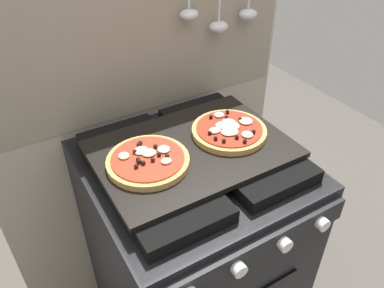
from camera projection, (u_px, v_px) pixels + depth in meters
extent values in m
cube|color=#B2A893|center=(145.00, 131.00, 1.38)|extent=(1.10, 0.03, 1.55)
cube|color=gray|center=(138.00, 31.00, 1.14)|extent=(1.08, 0.00, 0.56)
ellipsoid|color=silver|center=(189.00, 15.00, 1.17)|extent=(0.06, 0.05, 0.03)
ellipsoid|color=silver|center=(219.00, 27.00, 1.25)|extent=(0.07, 0.06, 0.04)
ellipsoid|color=silver|center=(248.00, 14.00, 1.29)|extent=(0.07, 0.06, 0.04)
cube|color=black|center=(192.00, 256.00, 1.35)|extent=(0.60, 0.60, 0.86)
cube|color=black|center=(192.00, 164.00, 1.10)|extent=(0.59, 0.59, 0.01)
cube|color=black|center=(148.00, 173.00, 1.02)|extent=(0.24, 0.51, 0.04)
cube|color=black|center=(232.00, 142.00, 1.14)|extent=(0.24, 0.51, 0.04)
cube|color=black|center=(257.00, 251.00, 0.91)|extent=(0.58, 0.02, 0.07)
cylinder|color=silver|center=(239.00, 270.00, 0.87)|extent=(0.04, 0.02, 0.04)
cylinder|color=silver|center=(285.00, 245.00, 0.93)|extent=(0.04, 0.02, 0.04)
cylinder|color=silver|center=(323.00, 224.00, 0.98)|extent=(0.04, 0.02, 0.04)
cube|color=black|center=(192.00, 149.00, 1.06)|extent=(0.54, 0.38, 0.02)
cylinder|color=tan|center=(148.00, 161.00, 0.99)|extent=(0.22, 0.22, 0.02)
cylinder|color=#B72D19|center=(148.00, 158.00, 0.99)|extent=(0.19, 0.19, 0.00)
ellipsoid|color=beige|center=(166.00, 161.00, 0.97)|extent=(0.03, 0.02, 0.01)
ellipsoid|color=beige|center=(149.00, 153.00, 1.00)|extent=(0.04, 0.04, 0.01)
ellipsoid|color=beige|center=(124.00, 156.00, 0.99)|extent=(0.03, 0.03, 0.01)
ellipsoid|color=beige|center=(164.00, 149.00, 1.01)|extent=(0.03, 0.04, 0.01)
ellipsoid|color=beige|center=(141.00, 151.00, 1.00)|extent=(0.04, 0.04, 0.01)
sphere|color=black|center=(139.00, 161.00, 0.96)|extent=(0.01, 0.01, 0.01)
sphere|color=black|center=(167.00, 156.00, 0.98)|extent=(0.01, 0.01, 0.01)
sphere|color=black|center=(155.00, 146.00, 1.02)|extent=(0.01, 0.01, 0.01)
sphere|color=black|center=(153.00, 160.00, 0.97)|extent=(0.01, 0.01, 0.01)
sphere|color=black|center=(138.00, 159.00, 0.97)|extent=(0.01, 0.01, 0.01)
sphere|color=black|center=(139.00, 144.00, 1.02)|extent=(0.01, 0.01, 0.01)
sphere|color=black|center=(136.00, 166.00, 0.95)|extent=(0.01, 0.01, 0.01)
sphere|color=black|center=(159.00, 154.00, 0.99)|extent=(0.01, 0.01, 0.01)
sphere|color=black|center=(143.00, 163.00, 0.96)|extent=(0.01, 0.01, 0.01)
sphere|color=black|center=(135.00, 151.00, 1.00)|extent=(0.01, 0.01, 0.01)
sphere|color=black|center=(140.00, 143.00, 1.03)|extent=(0.01, 0.01, 0.01)
cylinder|color=tan|center=(229.00, 131.00, 1.11)|extent=(0.22, 0.22, 0.02)
cylinder|color=#AD2614|center=(229.00, 128.00, 1.10)|extent=(0.19, 0.19, 0.00)
ellipsoid|color=beige|center=(229.00, 132.00, 1.07)|extent=(0.04, 0.04, 0.01)
ellipsoid|color=beige|center=(229.00, 123.00, 1.11)|extent=(0.04, 0.05, 0.01)
ellipsoid|color=beige|center=(230.00, 131.00, 1.08)|extent=(0.05, 0.05, 0.01)
ellipsoid|color=beige|center=(215.00, 130.00, 1.08)|extent=(0.04, 0.03, 0.01)
ellipsoid|color=beige|center=(246.00, 121.00, 1.12)|extent=(0.04, 0.04, 0.01)
ellipsoid|color=beige|center=(222.00, 125.00, 1.10)|extent=(0.04, 0.04, 0.01)
ellipsoid|color=beige|center=(247.00, 134.00, 1.06)|extent=(0.03, 0.03, 0.01)
ellipsoid|color=beige|center=(219.00, 115.00, 1.15)|extent=(0.03, 0.03, 0.01)
ellipsoid|color=beige|center=(232.00, 125.00, 1.10)|extent=(0.04, 0.04, 0.01)
sphere|color=black|center=(254.00, 132.00, 1.07)|extent=(0.01, 0.01, 0.01)
sphere|color=black|center=(237.00, 137.00, 1.05)|extent=(0.01, 0.01, 0.01)
sphere|color=black|center=(211.00, 117.00, 1.14)|extent=(0.01, 0.01, 0.01)
sphere|color=black|center=(210.00, 133.00, 1.06)|extent=(0.01, 0.01, 0.01)
sphere|color=black|center=(228.00, 112.00, 1.16)|extent=(0.01, 0.01, 0.01)
sphere|color=black|center=(226.00, 117.00, 1.13)|extent=(0.01, 0.01, 0.01)
sphere|color=black|center=(216.00, 138.00, 1.05)|extent=(0.01, 0.01, 0.01)
sphere|color=black|center=(224.00, 141.00, 1.04)|extent=(0.01, 0.01, 0.01)
sphere|color=black|center=(240.00, 119.00, 1.13)|extent=(0.01, 0.01, 0.01)
sphere|color=black|center=(245.00, 141.00, 1.03)|extent=(0.01, 0.01, 0.01)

